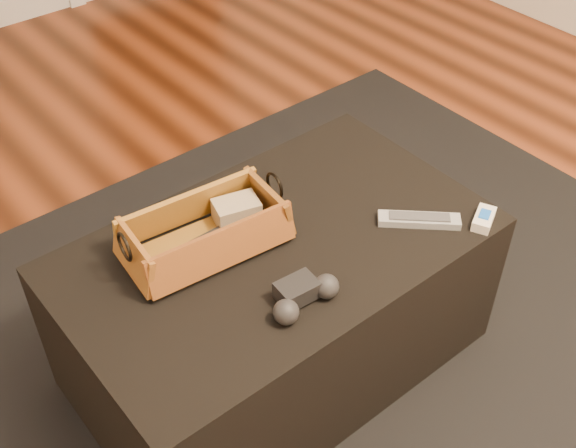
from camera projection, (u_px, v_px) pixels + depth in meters
area_rug at (289, 370)px, 1.91m from camera, size 2.60×2.00×0.01m
ottoman at (277, 304)px, 1.80m from camera, size 1.00×0.60×0.42m
tv_remote at (201, 246)px, 1.62m from camera, size 0.20×0.05×0.02m
cloth_bundle at (237, 211)px, 1.68m from camera, size 0.12×0.10×0.06m
wicker_basket at (205, 233)px, 1.62m from camera, size 0.39×0.23×0.13m
game_controller at (303, 295)px, 1.50m from camera, size 0.17×0.09×0.05m
silver_remote at (419, 220)px, 1.71m from camera, size 0.17×0.16×0.02m
cream_gadget at (484, 219)px, 1.70m from camera, size 0.09×0.07×0.03m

